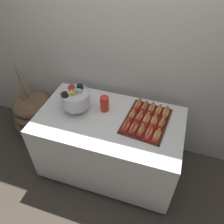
# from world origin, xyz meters

# --- Properties ---
(ground_plane) EXTENTS (10.00, 10.00, 0.00)m
(ground_plane) POSITION_xyz_m (0.00, 0.00, 0.00)
(ground_plane) COLOR #4C4238
(back_wall) EXTENTS (6.00, 0.10, 2.60)m
(back_wall) POSITION_xyz_m (0.00, 0.56, 1.30)
(back_wall) COLOR silver
(back_wall) RESTS_ON ground_plane
(buffet_table) EXTENTS (1.47, 0.84, 0.77)m
(buffet_table) POSITION_xyz_m (0.00, 0.00, 0.41)
(buffet_table) COLOR white
(buffet_table) RESTS_ON ground_plane
(floor_vase) EXTENTS (0.56, 0.56, 1.07)m
(floor_vase) POSITION_xyz_m (-1.14, 0.25, 0.26)
(floor_vase) COLOR brown
(floor_vase) RESTS_ON ground_plane
(serving_tray) EXTENTS (0.45, 0.56, 0.01)m
(serving_tray) POSITION_xyz_m (0.36, 0.08, 0.78)
(serving_tray) COLOR #472B19
(serving_tray) RESTS_ON buffet_table
(hot_dog_0) EXTENTS (0.08, 0.17, 0.06)m
(hot_dog_0) POSITION_xyz_m (0.19, -0.07, 0.81)
(hot_dog_0) COLOR red
(hot_dog_0) RESTS_ON serving_tray
(hot_dog_1) EXTENTS (0.09, 0.17, 0.06)m
(hot_dog_1) POSITION_xyz_m (0.27, -0.08, 0.81)
(hot_dog_1) COLOR red
(hot_dog_1) RESTS_ON serving_tray
(hot_dog_2) EXTENTS (0.07, 0.16, 0.06)m
(hot_dog_2) POSITION_xyz_m (0.34, -0.08, 0.81)
(hot_dog_2) COLOR red
(hot_dog_2) RESTS_ON serving_tray
(hot_dog_3) EXTENTS (0.08, 0.18, 0.06)m
(hot_dog_3) POSITION_xyz_m (0.42, -0.09, 0.81)
(hot_dog_3) COLOR red
(hot_dog_3) RESTS_ON serving_tray
(hot_dog_4) EXTENTS (0.09, 0.18, 0.06)m
(hot_dog_4) POSITION_xyz_m (0.49, -0.10, 0.81)
(hot_dog_4) COLOR red
(hot_dog_4) RESTS_ON serving_tray
(hot_dog_5) EXTENTS (0.07, 0.16, 0.06)m
(hot_dog_5) POSITION_xyz_m (0.21, 0.10, 0.81)
(hot_dog_5) COLOR red
(hot_dog_5) RESTS_ON serving_tray
(hot_dog_6) EXTENTS (0.09, 0.18, 0.06)m
(hot_dog_6) POSITION_xyz_m (0.28, 0.09, 0.81)
(hot_dog_6) COLOR #B21414
(hot_dog_6) RESTS_ON serving_tray
(hot_dog_7) EXTENTS (0.08, 0.18, 0.06)m
(hot_dog_7) POSITION_xyz_m (0.36, 0.08, 0.81)
(hot_dog_7) COLOR red
(hot_dog_7) RESTS_ON serving_tray
(hot_dog_8) EXTENTS (0.08, 0.17, 0.06)m
(hot_dog_8) POSITION_xyz_m (0.43, 0.07, 0.81)
(hot_dog_8) COLOR red
(hot_dog_8) RESTS_ON serving_tray
(hot_dog_9) EXTENTS (0.09, 0.19, 0.06)m
(hot_dog_9) POSITION_xyz_m (0.51, 0.07, 0.81)
(hot_dog_9) COLOR #B21414
(hot_dog_9) RESTS_ON serving_tray
(hot_dog_10) EXTENTS (0.09, 0.19, 0.06)m
(hot_dog_10) POSITION_xyz_m (0.22, 0.26, 0.81)
(hot_dog_10) COLOR red
(hot_dog_10) RESTS_ON serving_tray
(hot_dog_11) EXTENTS (0.08, 0.17, 0.06)m
(hot_dog_11) POSITION_xyz_m (0.30, 0.25, 0.81)
(hot_dog_11) COLOR red
(hot_dog_11) RESTS_ON serving_tray
(hot_dog_12) EXTENTS (0.07, 0.18, 0.06)m
(hot_dog_12) POSITION_xyz_m (0.37, 0.25, 0.81)
(hot_dog_12) COLOR #B21414
(hot_dog_12) RESTS_ON serving_tray
(hot_dog_13) EXTENTS (0.08, 0.18, 0.06)m
(hot_dog_13) POSITION_xyz_m (0.45, 0.24, 0.81)
(hot_dog_13) COLOR #B21414
(hot_dog_13) RESTS_ON serving_tray
(hot_dog_14) EXTENTS (0.07, 0.19, 0.06)m
(hot_dog_14) POSITION_xyz_m (0.52, 0.23, 0.81)
(hot_dog_14) COLOR #B21414
(hot_dog_14) RESTS_ON serving_tray
(punch_bowl) EXTENTS (0.29, 0.29, 0.27)m
(punch_bowl) POSITION_xyz_m (-0.37, 0.04, 0.92)
(punch_bowl) COLOR silver
(punch_bowl) RESTS_ON buffet_table
(cup_stack) EXTENTS (0.09, 0.09, 0.16)m
(cup_stack) POSITION_xyz_m (-0.09, 0.12, 0.86)
(cup_stack) COLOR red
(cup_stack) RESTS_ON buffet_table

